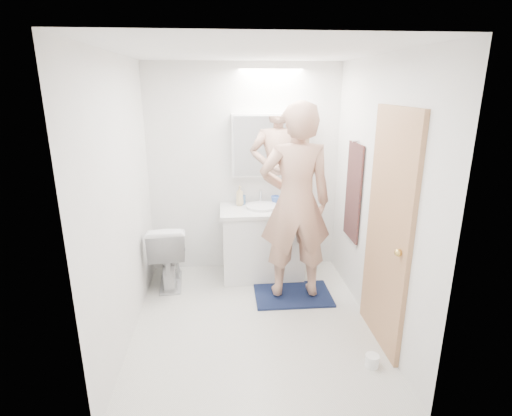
{
  "coord_description": "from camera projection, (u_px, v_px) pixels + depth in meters",
  "views": [
    {
      "loc": [
        -0.26,
        -3.29,
        2.15
      ],
      "look_at": [
        0.05,
        0.25,
        1.05
      ],
      "focal_mm": 27.93,
      "sensor_mm": 36.0,
      "label": 1
    }
  ],
  "objects": [
    {
      "name": "floor",
      "position": [
        253.0,
        321.0,
        3.78
      ],
      "size": [
        2.5,
        2.5,
        0.0
      ],
      "primitive_type": "plane",
      "color": "silver",
      "rests_on": "ground"
    },
    {
      "name": "ceiling",
      "position": [
        252.0,
        51.0,
        3.08
      ],
      "size": [
        2.5,
        2.5,
        0.0
      ],
      "primitive_type": "plane",
      "rotation": [
        3.14,
        0.0,
        0.0
      ],
      "color": "white",
      "rests_on": "floor"
    },
    {
      "name": "wall_back",
      "position": [
        244.0,
        170.0,
        4.62
      ],
      "size": [
        2.5,
        0.0,
        2.5
      ],
      "primitive_type": "plane",
      "rotation": [
        1.57,
        0.0,
        0.0
      ],
      "color": "white",
      "rests_on": "floor"
    },
    {
      "name": "wall_front",
      "position": [
        270.0,
        261.0,
        2.24
      ],
      "size": [
        2.5,
        0.0,
        2.5
      ],
      "primitive_type": "plane",
      "rotation": [
        -1.57,
        0.0,
        0.0
      ],
      "color": "white",
      "rests_on": "floor"
    },
    {
      "name": "wall_left",
      "position": [
        122.0,
        203.0,
        3.34
      ],
      "size": [
        0.0,
        2.5,
        2.5
      ],
      "primitive_type": "plane",
      "rotation": [
        1.57,
        0.0,
        1.57
      ],
      "color": "white",
      "rests_on": "floor"
    },
    {
      "name": "wall_right",
      "position": [
        376.0,
        197.0,
        3.52
      ],
      "size": [
        0.0,
        2.5,
        2.5
      ],
      "primitive_type": "plane",
      "rotation": [
        1.57,
        0.0,
        -1.57
      ],
      "color": "white",
      "rests_on": "floor"
    },
    {
      "name": "vanity_cabinet",
      "position": [
        262.0,
        244.0,
        4.6
      ],
      "size": [
        0.9,
        0.55,
        0.78
      ],
      "primitive_type": "cube",
      "color": "silver",
      "rests_on": "floor"
    },
    {
      "name": "countertop",
      "position": [
        262.0,
        210.0,
        4.48
      ],
      "size": [
        0.95,
        0.58,
        0.04
      ],
      "primitive_type": "cube",
      "color": "silver",
      "rests_on": "vanity_cabinet"
    },
    {
      "name": "sink_basin",
      "position": [
        262.0,
        206.0,
        4.5
      ],
      "size": [
        0.36,
        0.36,
        0.03
      ],
      "primitive_type": "cylinder",
      "color": "white",
      "rests_on": "countertop"
    },
    {
      "name": "faucet",
      "position": [
        260.0,
        196.0,
        4.66
      ],
      "size": [
        0.02,
        0.02,
        0.16
      ],
      "primitive_type": "cylinder",
      "color": "silver",
      "rests_on": "countertop"
    },
    {
      "name": "medicine_cabinet",
      "position": [
        271.0,
        145.0,
        4.49
      ],
      "size": [
        0.88,
        0.14,
        0.7
      ],
      "primitive_type": "cube",
      "color": "white",
      "rests_on": "wall_back"
    },
    {
      "name": "mirror_panel",
      "position": [
        272.0,
        146.0,
        4.41
      ],
      "size": [
        0.84,
        0.01,
        0.66
      ],
      "primitive_type": "cube",
      "color": "silver",
      "rests_on": "medicine_cabinet"
    },
    {
      "name": "toilet",
      "position": [
        168.0,
        253.0,
        4.41
      ],
      "size": [
        0.46,
        0.74,
        0.73
      ],
      "primitive_type": "imported",
      "rotation": [
        0.0,
        0.0,
        3.21
      ],
      "color": "white",
      "rests_on": "floor"
    },
    {
      "name": "bath_rug",
      "position": [
        293.0,
        295.0,
        4.24
      ],
      "size": [
        0.8,
        0.55,
        0.02
      ],
      "primitive_type": "cube",
      "rotation": [
        0.0,
        0.0,
        -0.01
      ],
      "color": "#152243",
      "rests_on": "floor"
    },
    {
      "name": "person",
      "position": [
        295.0,
        203.0,
        3.94
      ],
      "size": [
        0.72,
        0.48,
        1.97
      ],
      "primitive_type": "imported",
      "rotation": [
        0.0,
        0.0,
        3.14
      ],
      "color": "tan",
      "rests_on": "bath_rug"
    },
    {
      "name": "door",
      "position": [
        388.0,
        232.0,
        3.25
      ],
      "size": [
        0.04,
        0.8,
        2.0
      ],
      "primitive_type": "cube",
      "color": "#AC7D56",
      "rests_on": "wall_right"
    },
    {
      "name": "door_knob",
      "position": [
        398.0,
        253.0,
        2.97
      ],
      "size": [
        0.06,
        0.06,
        0.06
      ],
      "primitive_type": "sphere",
      "color": "gold",
      "rests_on": "door"
    },
    {
      "name": "towel",
      "position": [
        353.0,
        192.0,
        4.07
      ],
      "size": [
        0.02,
        0.42,
        1.0
      ],
      "primitive_type": "cube",
      "color": "#0F1C32",
      "rests_on": "wall_right"
    },
    {
      "name": "towel_hook",
      "position": [
        356.0,
        141.0,
        3.92
      ],
      "size": [
        0.07,
        0.02,
        0.02
      ],
      "primitive_type": "cylinder",
      "rotation": [
        0.0,
        1.57,
        0.0
      ],
      "color": "silver",
      "rests_on": "wall_right"
    },
    {
      "name": "soap_bottle_a",
      "position": [
        240.0,
        196.0,
        4.56
      ],
      "size": [
        0.11,
        0.11,
        0.23
      ],
      "primitive_type": "imported",
      "rotation": [
        0.0,
        0.0,
        0.32
      ],
      "color": "#CFB686",
      "rests_on": "countertop"
    },
    {
      "name": "soap_bottle_b",
      "position": [
        241.0,
        198.0,
        4.6
      ],
      "size": [
        0.1,
        0.1,
        0.16
      ],
      "primitive_type": "imported",
      "rotation": [
        0.0,
        0.0,
        -0.56
      ],
      "color": "#507AAC",
      "rests_on": "countertop"
    },
    {
      "name": "toothbrush_cup",
      "position": [
        275.0,
        200.0,
        4.63
      ],
      "size": [
        0.12,
        0.12,
        0.1
      ],
      "primitive_type": "imported",
      "rotation": [
        0.0,
        0.0,
        0.19
      ],
      "color": "#426AC7",
      "rests_on": "countertop"
    },
    {
      "name": "toilet_paper_roll",
      "position": [
        372.0,
        361.0,
        3.17
      ],
      "size": [
        0.11,
        0.11,
        0.1
      ],
      "primitive_type": "cylinder",
      "color": "white",
      "rests_on": "floor"
    }
  ]
}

